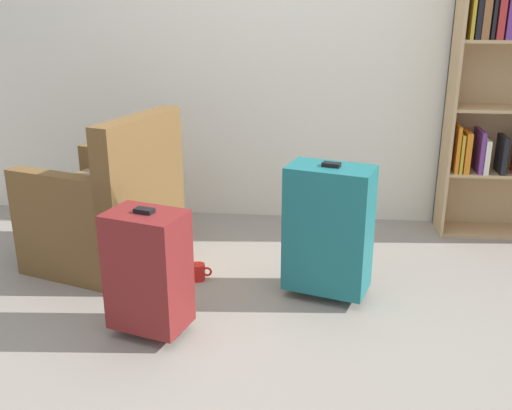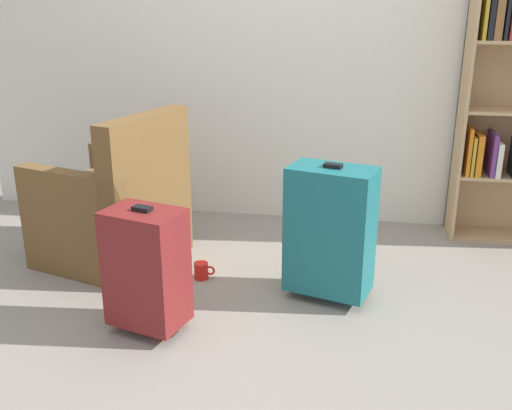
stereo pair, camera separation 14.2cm
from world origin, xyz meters
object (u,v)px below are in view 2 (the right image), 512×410
Objects in this scene: armchair at (115,210)px; mug at (202,271)px; suitcase_teal at (330,230)px; suitcase_dark_red at (147,267)px.

armchair reaches higher than mug.
suitcase_teal is 1.17× the size of suitcase_dark_red.
armchair is at bearing 162.28° from mug.
mug is at bearing 79.23° from suitcase_dark_red.
armchair is 0.65m from mug.
suitcase_teal is (0.71, -0.10, 0.33)m from mug.
suitcase_teal reaches higher than mug.
suitcase_teal is at bearing 29.52° from suitcase_dark_red.
armchair is 0.88m from suitcase_dark_red.
armchair is 1.23× the size of suitcase_teal.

